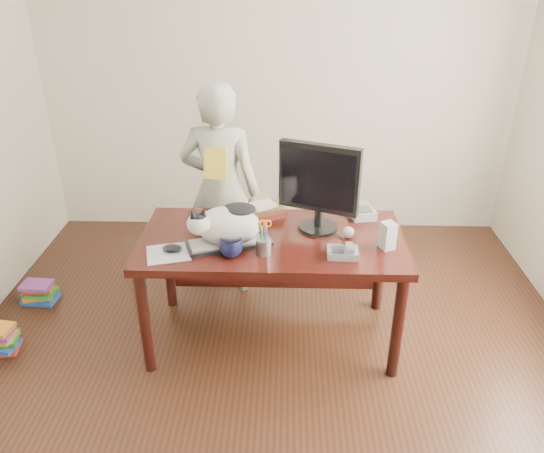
{
  "coord_description": "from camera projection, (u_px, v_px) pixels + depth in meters",
  "views": [
    {
      "loc": [
        0.08,
        -2.22,
        2.29
      ],
      "look_at": [
        0.0,
        0.55,
        0.85
      ],
      "focal_mm": 35.0,
      "sensor_mm": 36.0,
      "label": 1
    }
  ],
  "objects": [
    {
      "name": "room",
      "position": [
        268.0,
        185.0,
        2.4
      ],
      "size": [
        4.5,
        4.5,
        4.5
      ],
      "color": "black",
      "rests_on": "ground"
    },
    {
      "name": "desk",
      "position": [
        273.0,
        252.0,
        3.35
      ],
      "size": [
        1.6,
        0.8,
        0.75
      ],
      "color": "black",
      "rests_on": "ground"
    },
    {
      "name": "keyboard",
      "position": [
        229.0,
        243.0,
        3.13
      ],
      "size": [
        0.53,
        0.34,
        0.03
      ],
      "rotation": [
        0.0,
        0.0,
        0.34
      ],
      "color": "black",
      "rests_on": "desk"
    },
    {
      "name": "cat",
      "position": [
        226.0,
        224.0,
        3.06
      ],
      "size": [
        0.47,
        0.35,
        0.27
      ],
      "rotation": [
        0.0,
        0.0,
        0.34
      ],
      "color": "white",
      "rests_on": "keyboard"
    },
    {
      "name": "monitor",
      "position": [
        319.0,
        183.0,
        3.15
      ],
      "size": [
        0.48,
        0.31,
        0.56
      ],
      "rotation": [
        0.0,
        0.0,
        -0.37
      ],
      "color": "black",
      "rests_on": "desk"
    },
    {
      "name": "pen_cup",
      "position": [
        264.0,
        245.0,
        3.01
      ],
      "size": [
        0.09,
        0.09,
        0.22
      ],
      "rotation": [
        0.0,
        0.0,
        -0.0
      ],
      "color": "gray",
      "rests_on": "desk"
    },
    {
      "name": "mousepad",
      "position": [
        168.0,
        253.0,
        3.04
      ],
      "size": [
        0.29,
        0.28,
        0.01
      ],
      "rotation": [
        0.0,
        0.0,
        0.27
      ],
      "color": "silver",
      "rests_on": "desk"
    },
    {
      "name": "mouse",
      "position": [
        172.0,
        248.0,
        3.05
      ],
      "size": [
        0.12,
        0.1,
        0.04
      ],
      "rotation": [
        0.0,
        0.0,
        0.27
      ],
      "color": "black",
      "rests_on": "mousepad"
    },
    {
      "name": "coffee_mug",
      "position": [
        231.0,
        247.0,
        3.0
      ],
      "size": [
        0.19,
        0.19,
        0.11
      ],
      "primitive_type": "imported",
      "rotation": [
        0.0,
        0.0,
        0.59
      ],
      "color": "black",
      "rests_on": "desk"
    },
    {
      "name": "phone",
      "position": [
        343.0,
        252.0,
        3.0
      ],
      "size": [
        0.18,
        0.15,
        0.08
      ],
      "rotation": [
        0.0,
        0.0,
        -0.04
      ],
      "color": "slate",
      "rests_on": "desk"
    },
    {
      "name": "speaker",
      "position": [
        388.0,
        236.0,
        3.06
      ],
      "size": [
        0.1,
        0.1,
        0.16
      ],
      "rotation": [
        0.0,
        0.0,
        0.41
      ],
      "color": "#9E9FA1",
      "rests_on": "desk"
    },
    {
      "name": "baseball",
      "position": [
        348.0,
        232.0,
        3.19
      ],
      "size": [
        0.07,
        0.07,
        0.07
      ],
      "rotation": [
        0.0,
        0.0,
        0.36
      ],
      "color": "beige",
      "rests_on": "desk"
    },
    {
      "name": "book_stack",
      "position": [
        265.0,
        210.0,
        3.46
      ],
      "size": [
        0.29,
        0.26,
        0.09
      ],
      "rotation": [
        0.0,
        0.0,
        0.41
      ],
      "color": "#521615",
      "rests_on": "desk"
    },
    {
      "name": "calculator",
      "position": [
        361.0,
        211.0,
        3.47
      ],
      "size": [
        0.19,
        0.23,
        0.06
      ],
      "rotation": [
        0.0,
        0.0,
        0.2
      ],
      "color": "slate",
      "rests_on": "desk"
    },
    {
      "name": "person",
      "position": [
        221.0,
        191.0,
        3.76
      ],
      "size": [
        0.62,
        0.45,
        1.56
      ],
      "primitive_type": "imported",
      "rotation": [
        0.0,
        0.0,
        3.0
      ],
      "color": "beige",
      "rests_on": "ground"
    },
    {
      "name": "held_book",
      "position": [
        216.0,
        164.0,
        3.48
      ],
      "size": [
        0.16,
        0.11,
        0.21
      ],
      "rotation": [
        0.0,
        0.0,
        -0.14
      ],
      "color": "yellow",
      "rests_on": "person"
    },
    {
      "name": "book_pile_b",
      "position": [
        39.0,
        292.0,
        3.88
      ],
      "size": [
        0.26,
        0.2,
        0.15
      ],
      "color": "#1B42A2",
      "rests_on": "ground"
    }
  ]
}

